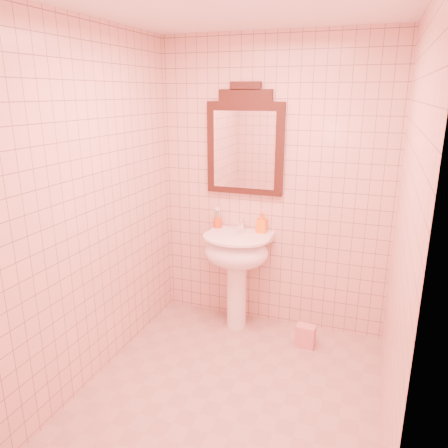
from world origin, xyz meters
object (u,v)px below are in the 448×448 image
at_px(pedestal_sink, 237,258).
at_px(soap_dispenser, 262,222).
at_px(mirror, 245,144).
at_px(toothbrush_cup, 217,222).
at_px(towel, 305,336).

relative_size(pedestal_sink, soap_dispenser, 4.73).
bearing_deg(mirror, soap_dispenser, -11.45).
relative_size(toothbrush_cup, soap_dispenser, 0.90).
distance_m(pedestal_sink, mirror, 0.98).
relative_size(soap_dispenser, towel, 0.97).
xyz_separation_m(pedestal_sink, toothbrush_cup, (-0.24, 0.18, 0.25)).
distance_m(pedestal_sink, toothbrush_cup, 0.39).
height_order(mirror, toothbrush_cup, mirror).
distance_m(soap_dispenser, towel, 1.02).
distance_m(pedestal_sink, towel, 0.86).
bearing_deg(toothbrush_cup, soap_dispenser, -1.35).
bearing_deg(pedestal_sink, mirror, 90.00).
xyz_separation_m(mirror, towel, (0.64, -0.31, -1.52)).
height_order(pedestal_sink, towel, pedestal_sink).
bearing_deg(mirror, toothbrush_cup, -173.99).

